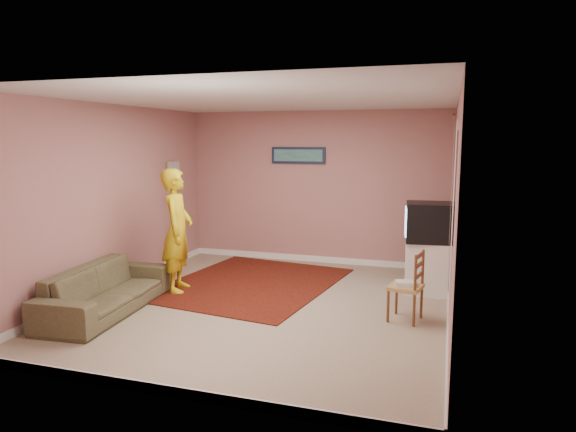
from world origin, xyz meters
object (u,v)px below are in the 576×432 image
(tv_cabinet, at_px, (427,267))
(crt_tv, at_px, (429,222))
(chair_b, at_px, (406,278))
(person, at_px, (177,231))
(sofa, at_px, (106,290))
(chair_a, at_px, (420,239))

(tv_cabinet, xyz_separation_m, crt_tv, (-0.01, -0.00, 0.63))
(tv_cabinet, height_order, crt_tv, crt_tv)
(chair_b, height_order, person, person)
(crt_tv, relative_size, sofa, 0.34)
(sofa, bearing_deg, tv_cabinet, -65.95)
(crt_tv, relative_size, person, 0.39)
(tv_cabinet, distance_m, sofa, 4.27)
(crt_tv, bearing_deg, tv_cabinet, 0.00)
(crt_tv, relative_size, chair_b, 1.49)
(chair_a, bearing_deg, crt_tv, -87.58)
(chair_a, bearing_deg, person, -157.26)
(crt_tv, bearing_deg, chair_a, 93.76)
(crt_tv, height_order, sofa, crt_tv)
(crt_tv, xyz_separation_m, sofa, (-3.74, -2.04, -0.71))
(crt_tv, xyz_separation_m, chair_b, (-0.19, -1.23, -0.49))
(chair_b, bearing_deg, crt_tv, -177.37)
(crt_tv, distance_m, chair_b, 1.34)
(chair_b, distance_m, person, 3.18)
(crt_tv, bearing_deg, sofa, -156.98)
(person, bearing_deg, crt_tv, -89.86)
(chair_b, bearing_deg, person, -83.52)
(crt_tv, bearing_deg, person, -169.65)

